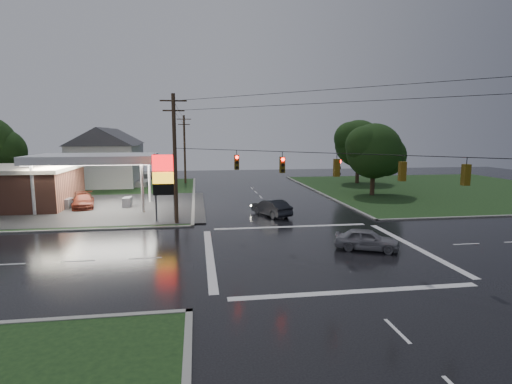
{
  "coord_description": "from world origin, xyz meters",
  "views": [
    {
      "loc": [
        -7.68,
        -24.79,
        7.71
      ],
      "look_at": [
        -2.96,
        6.99,
        3.0
      ],
      "focal_mm": 28.0,
      "sensor_mm": 36.0,
      "label": 1
    }
  ],
  "objects": [
    {
      "name": "grass_ne",
      "position": [
        26.0,
        26.0,
        0.04
      ],
      "size": [
        36.0,
        36.0,
        0.08
      ],
      "primitive_type": "cube",
      "color": "black",
      "rests_on": "ground"
    },
    {
      "name": "car_pump",
      "position": [
        -19.52,
        18.49,
        0.74
      ],
      "size": [
        3.16,
        5.45,
        1.49
      ],
      "primitive_type": "imported",
      "rotation": [
        0.0,
        0.0,
        0.22
      ],
      "color": "#511D12",
      "rests_on": "ground"
    },
    {
      "name": "house_far",
      "position": [
        -21.95,
        48.0,
        4.41
      ],
      "size": [
        11.05,
        8.48,
        8.6
      ],
      "color": "silver",
      "rests_on": "ground"
    },
    {
      "name": "utility_pole_n",
      "position": [
        -9.5,
        38.0,
        5.47
      ],
      "size": [
        2.2,
        0.32,
        10.5
      ],
      "color": "#382619",
      "rests_on": "ground"
    },
    {
      "name": "tree_ne_far",
      "position": [
        17.15,
        33.99,
        6.18
      ],
      "size": [
        8.46,
        7.2,
        9.8
      ],
      "color": "black",
      "rests_on": "ground"
    },
    {
      "name": "house_near",
      "position": [
        -20.95,
        36.0,
        4.41
      ],
      "size": [
        11.05,
        8.48,
        8.6
      ],
      "color": "silver",
      "rests_on": "ground"
    },
    {
      "name": "tree_ne_near",
      "position": [
        14.14,
        21.99,
        5.56
      ],
      "size": [
        7.99,
        6.8,
        8.98
      ],
      "color": "black",
      "rests_on": "ground"
    },
    {
      "name": "gas_station",
      "position": [
        -25.68,
        19.7,
        2.55
      ],
      "size": [
        26.2,
        18.0,
        5.6
      ],
      "color": "#2D2D2D",
      "rests_on": "ground"
    },
    {
      "name": "utility_pole_nw",
      "position": [
        -9.5,
        9.5,
        5.72
      ],
      "size": [
        2.2,
        0.32,
        11.0
      ],
      "color": "#382619",
      "rests_on": "ground"
    },
    {
      "name": "car_north",
      "position": [
        -0.8,
        11.73,
        0.78
      ],
      "size": [
        3.41,
        5.03,
        1.57
      ],
      "primitive_type": "imported",
      "rotation": [
        0.0,
        0.0,
        3.55
      ],
      "color": "black",
      "rests_on": "ground"
    },
    {
      "name": "car_crossing",
      "position": [
        3.44,
        -0.27,
        0.72
      ],
      "size": [
        4.52,
        3.24,
        1.43
      ],
      "primitive_type": "imported",
      "rotation": [
        0.0,
        0.0,
        1.15
      ],
      "color": "gray",
      "rests_on": "ground"
    },
    {
      "name": "pylon_sign",
      "position": [
        -10.5,
        10.5,
        4.01
      ],
      "size": [
        2.0,
        0.35,
        6.0
      ],
      "color": "#59595E",
      "rests_on": "ground"
    },
    {
      "name": "grass_nw",
      "position": [
        -26.0,
        26.0,
        0.04
      ],
      "size": [
        36.0,
        36.0,
        0.08
      ],
      "primitive_type": "cube",
      "color": "black",
      "rests_on": "ground"
    },
    {
      "name": "traffic_signals",
      "position": [
        0.02,
        -0.02,
        6.48
      ],
      "size": [
        26.87,
        26.87,
        1.47
      ],
      "color": "black",
      "rests_on": "ground"
    },
    {
      "name": "ground",
      "position": [
        0.0,
        0.0,
        0.0
      ],
      "size": [
        120.0,
        120.0,
        0.0
      ],
      "primitive_type": "plane",
      "color": "black",
      "rests_on": "ground"
    }
  ]
}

